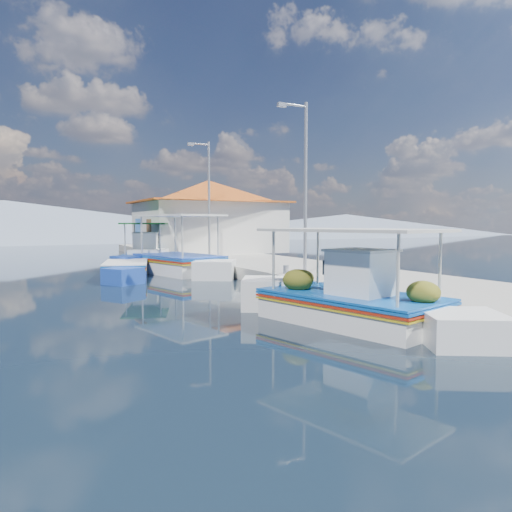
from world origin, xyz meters
name	(u,v)px	position (x,y,z in m)	size (l,w,h in m)	color
ground	(207,306)	(0.00, 0.00, 0.00)	(160.00, 160.00, 0.00)	black
quay	(279,268)	(5.90, 6.00, 0.25)	(5.00, 44.00, 0.50)	#9C9B92
bollards	(245,263)	(3.80, 5.25, 0.65)	(0.20, 17.20, 0.30)	#A5A8AD
main_caique	(349,303)	(2.02, -3.63, 0.46)	(3.22, 7.03, 2.38)	white
caique_green_canopy	(179,264)	(2.03, 8.41, 0.44)	(3.48, 7.66, 2.94)	white
caique_blue_hull	(125,271)	(-0.52, 7.74, 0.28)	(2.68, 5.52, 1.02)	#1C42A8
caique_far	(146,258)	(1.51, 12.07, 0.47)	(3.80, 6.78, 2.54)	white
harbor_building	(209,215)	(6.20, 15.00, 2.78)	(10.49, 10.49, 4.40)	silver
lamp_post_near	(303,178)	(4.51, 2.00, 3.85)	(1.21, 0.14, 6.00)	#A5A8AD
lamp_post_far	(207,193)	(4.51, 11.00, 3.85)	(1.21, 0.14, 6.00)	#A5A8AD
mountain_ridge	(99,225)	(6.54, 56.00, 2.04)	(171.40, 96.00, 5.50)	slate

